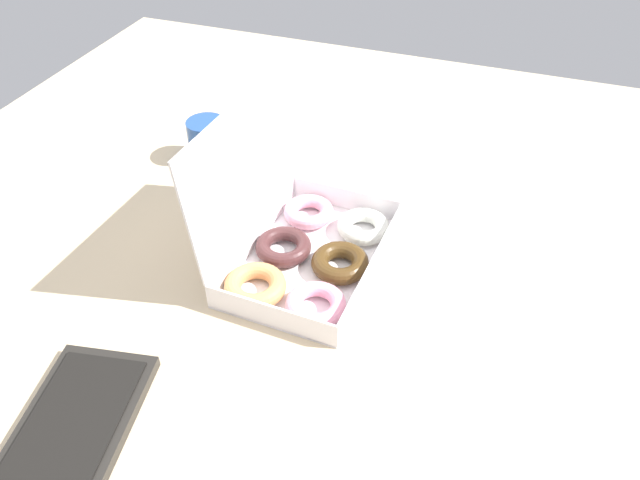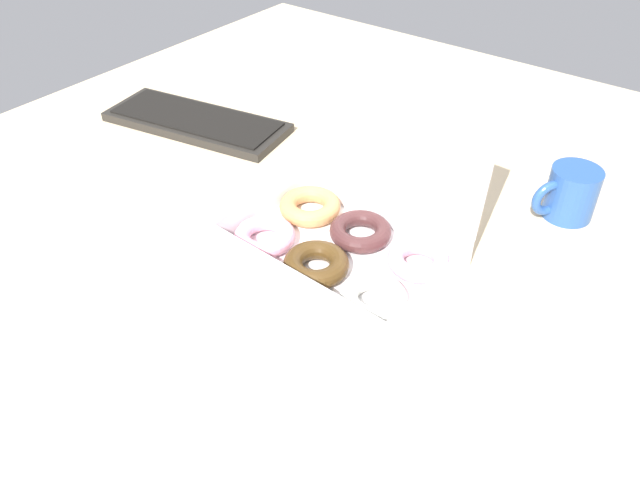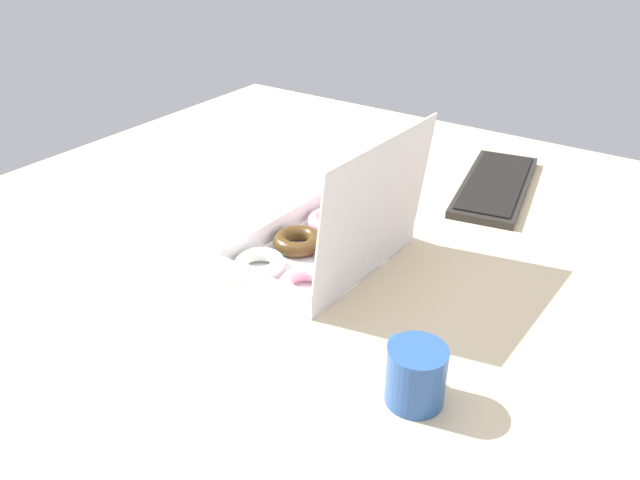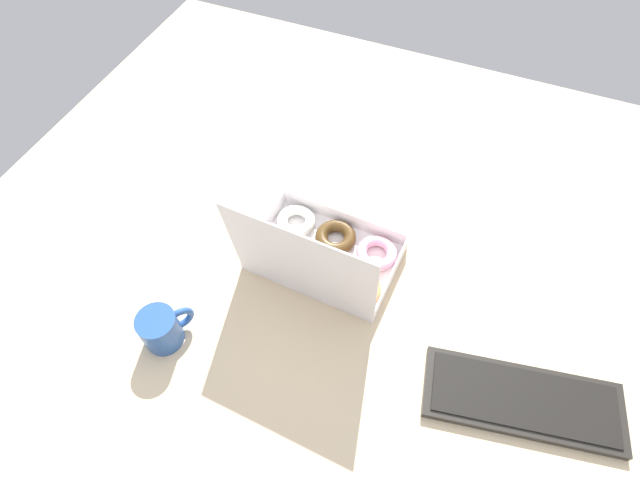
{
  "view_description": "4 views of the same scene",
  "coord_description": "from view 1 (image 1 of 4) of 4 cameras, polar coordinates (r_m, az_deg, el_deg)",
  "views": [
    {
      "loc": [
        -78.46,
        -30.49,
        74.35
      ],
      "look_at": [
        0.62,
        -2.22,
        3.45
      ],
      "focal_mm": 35.0,
      "sensor_mm": 36.0,
      "label": 1
    },
    {
      "loc": [
        41.68,
        -63.68,
        62.78
      ],
      "look_at": [
        -4.32,
        -3.12,
        3.12
      ],
      "focal_mm": 35.0,
      "sensor_mm": 36.0,
      "label": 2
    },
    {
      "loc": [
        84.17,
        57.0,
        63.21
      ],
      "look_at": [
        -3.14,
        -2.27,
        3.07
      ],
      "focal_mm": 35.0,
      "sensor_mm": 36.0,
      "label": 3
    },
    {
      "loc": [
        -25.7,
        59.95,
        101.28
      ],
      "look_at": [
        0.13,
        -2.53,
        5.19
      ],
      "focal_mm": 28.0,
      "sensor_mm": 36.0,
      "label": 4
    }
  ],
  "objects": [
    {
      "name": "donut_box",
      "position": [
        1.09,
        -1.61,
        -0.55
      ],
      "size": [
        35.83,
        27.44,
        27.57
      ],
      "color": "white",
      "rests_on": "ground_plane"
    },
    {
      "name": "keyboard",
      "position": [
        0.91,
        -23.53,
        -19.03
      ],
      "size": [
        41.28,
        21.38,
        2.2
      ],
      "color": "#262421",
      "rests_on": "ground_plane"
    },
    {
      "name": "paper_napkin",
      "position": [
        0.95,
        10.14,
        -11.81
      ],
      "size": [
        14.42,
        12.57,
        0.15
      ],
      "primitive_type": "cube",
      "rotation": [
        0.0,
        0.0,
        -0.08
      ],
      "color": "white",
      "rests_on": "ground_plane"
    },
    {
      "name": "coffee_mug",
      "position": [
        1.37,
        -10.14,
        8.95
      ],
      "size": [
        9.07,
        11.1,
        8.98
      ],
      "color": "#29529A",
      "rests_on": "ground_plane"
    },
    {
      "name": "ground_plane",
      "position": [
        1.13,
        -1.17,
        -1.67
      ],
      "size": [
        180.0,
        180.0,
        2.0
      ],
      "primitive_type": "cube",
      "color": "beige"
    }
  ]
}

